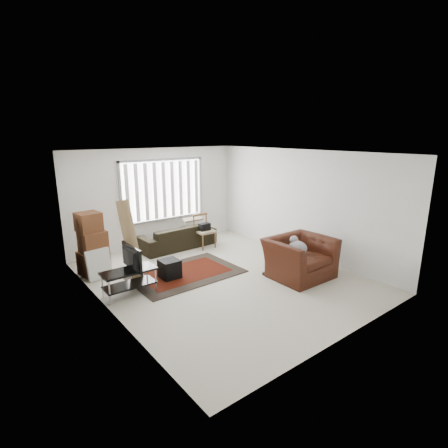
# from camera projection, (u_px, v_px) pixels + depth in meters

# --- Properties ---
(room) EXTENTS (6.00, 6.02, 2.71)m
(room) POSITION_uv_depth(u_px,v_px,m) (210.00, 195.00, 7.65)
(room) COLOR beige
(room) RESTS_ON ground
(persian_rug) EXTENTS (2.44, 1.64, 0.02)m
(persian_rug) POSITION_uv_depth(u_px,v_px,m) (185.00, 273.00, 7.89)
(persian_rug) COLOR black
(persian_rug) RESTS_ON ground
(tv_stand) EXTENTS (1.03, 0.47, 0.52)m
(tv_stand) POSITION_uv_depth(u_px,v_px,m) (129.00, 277.00, 6.78)
(tv_stand) COLOR black
(tv_stand) RESTS_ON ground
(tv) EXTENTS (0.11, 0.84, 0.48)m
(tv) POSITION_uv_depth(u_px,v_px,m) (128.00, 258.00, 6.68)
(tv) COLOR black
(tv) RESTS_ON tv_stand
(subwoofer) EXTENTS (0.40, 0.40, 0.40)m
(subwoofer) POSITION_uv_depth(u_px,v_px,m) (170.00, 269.00, 7.60)
(subwoofer) COLOR black
(subwoofer) RESTS_ON persian_rug
(moving_boxes) EXTENTS (0.64, 0.59, 1.41)m
(moving_boxes) POSITION_uv_depth(u_px,v_px,m) (92.00, 246.00, 7.74)
(moving_boxes) COLOR brown
(moving_boxes) RESTS_ON ground
(white_flatpack) EXTENTS (0.53, 0.25, 0.66)m
(white_flatpack) POSITION_uv_depth(u_px,v_px,m) (99.00, 264.00, 7.55)
(white_flatpack) COLOR silver
(white_flatpack) RESTS_ON ground
(rolled_rug) EXTENTS (0.42, 0.69, 1.78)m
(rolled_rug) POSITION_uv_depth(u_px,v_px,m) (131.00, 242.00, 7.24)
(rolled_rug) COLOR olive
(rolled_rug) RESTS_ON ground
(sofa) EXTENTS (2.17, 0.99, 0.83)m
(sofa) POSITION_uv_depth(u_px,v_px,m) (177.00, 233.00, 9.62)
(sofa) COLOR black
(sofa) RESTS_ON ground
(side_chair) EXTENTS (0.49, 0.49, 0.92)m
(side_chair) POSITION_uv_depth(u_px,v_px,m) (204.00, 229.00, 9.62)
(side_chair) COLOR #897759
(side_chair) RESTS_ON ground
(armchair) EXTENTS (1.37, 1.19, 1.00)m
(armchair) POSITION_uv_depth(u_px,v_px,m) (300.00, 255.00, 7.63)
(armchair) COLOR #3E180C
(armchair) RESTS_ON ground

